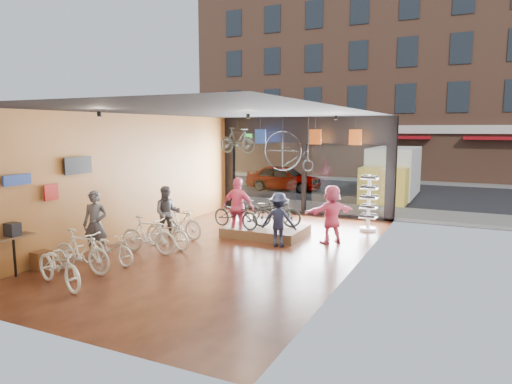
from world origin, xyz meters
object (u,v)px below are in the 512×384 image
Objects in this scene: floor_bike_3 at (148,235)px; display_bike_mid at (277,213)px; street_car at (284,178)px; customer_3 at (279,220)px; box_truck at (391,174)px; floor_bike_4 at (167,232)px; display_platform at (266,231)px; floor_bike_0 at (59,265)px; penny_farthing at (290,152)px; sunglasses_rack at (369,203)px; display_bike_left at (236,214)px; customer_2 at (238,208)px; floor_bike_1 at (82,251)px; customer_1 at (167,213)px; floor_bike_2 at (111,248)px; hung_bike at (237,140)px; display_bike_right at (267,210)px; customer_5 at (332,214)px; floor_bike_5 at (181,222)px; customer_0 at (96,225)px.

floor_bike_3 is 1.11× the size of display_bike_mid.
customer_3 is at bearing -158.78° from street_car.
box_truck is 12.44m from floor_bike_4.
street_car is 1.70× the size of display_platform.
penny_farthing is at bearing 4.86° from floor_bike_0.
display_platform is 3.56m from sunglasses_rack.
floor_bike_0 is at bearing 175.68° from floor_bike_3.
penny_farthing is at bearing -156.47° from street_car.
display_bike_left is 0.90× the size of customer_2.
floor_bike_3 is 1.09× the size of customer_3.
display_bike_left reaches higher than floor_bike_1.
penny_farthing is (-3.02, 0.65, 1.58)m from sunglasses_rack.
penny_farthing is (2.24, 4.50, 1.68)m from customer_1.
floor_bike_4 is 0.93× the size of customer_2.
floor_bike_2 is at bearing -116.81° from display_platform.
floor_bike_1 is 1.09× the size of hung_bike.
display_bike_right is 3.25m from customer_1.
floor_bike_2 is at bearing 169.19° from display_bike_left.
hung_bike is (0.02, 6.75, 2.52)m from floor_bike_2.
floor_bike_3 is 6.07m from hung_bike.
customer_1 is at bearing 102.87° from display_bike_mid.
floor_bike_1 is 5.31m from customer_3.
customer_1 is at bearing -28.31° from customer_5.
box_truck is at bearing -99.76° from street_car.
floor_bike_5 is at bearing -113.42° from box_truck.
penny_farthing reaches higher than customer_2.
customer_1 is at bearing 12.44° from floor_bike_2.
customer_0 is (-2.93, -4.23, 0.74)m from display_platform.
customer_2 is 1.21× the size of customer_3.
customer_2 reaches higher than floor_bike_0.
display_bike_left is 0.97× the size of customer_5.
display_bike_mid is 0.95× the size of display_bike_right.
display_bike_left is (-3.10, -9.74, -0.48)m from box_truck.
street_car is 10.09m from display_bike_right.
customer_5 is (-0.23, -9.13, -0.35)m from box_truck.
customer_0 is at bearing 133.30° from floor_bike_3.
floor_bike_5 is at bearing 11.49° from customer_1.
floor_bike_1 is 5.01m from customer_2.
penny_farthing is (2.10, 8.03, 1.98)m from floor_bike_1.
sunglasses_rack is at bearing 28.42° from customer_0.
floor_bike_4 is at bearing -110.13° from box_truck.
customer_3 is (3.81, 3.15, -0.12)m from customer_0.
display_bike_mid is 3.35m from customer_1.
sunglasses_rack reaches higher than display_bike_mid.
street_car is at bearing -73.54° from customer_2.
display_platform is at bearing -140.79° from sunglasses_rack.
display_bike_right is 0.87× the size of sunglasses_rack.
customer_0 is 2.53m from customer_1.
box_truck is at bearing -17.65° from floor_bike_1.
customer_2 is 1.66m from customer_3.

